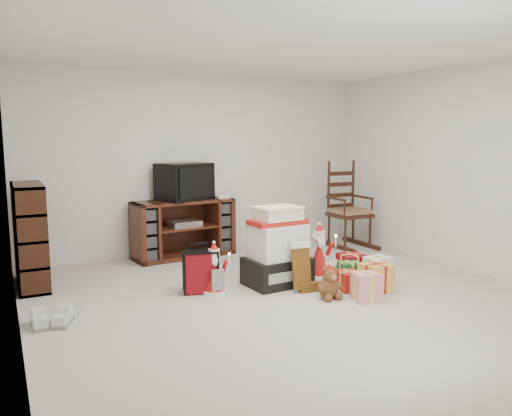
{
  "coord_description": "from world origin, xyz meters",
  "views": [
    {
      "loc": [
        -2.58,
        -4.19,
        1.62
      ],
      "look_at": [
        -0.1,
        0.6,
        0.86
      ],
      "focal_mm": 35.0,
      "sensor_mm": 36.0,
      "label": 1
    }
  ],
  "objects_px": {
    "gift_pile": "(277,251)",
    "teddy_bear": "(329,285)",
    "rocking_chair": "(347,216)",
    "gift_cluster": "(357,274)",
    "red_suitcase": "(201,271)",
    "sneaker_pair": "(51,320)",
    "tv_stand": "(184,228)",
    "santa_figurine": "(319,257)",
    "mrs_claus_figurine": "(214,274)",
    "bookshelf": "(30,237)",
    "crt_television": "(185,181)"
  },
  "relations": [
    {
      "from": "gift_pile",
      "to": "gift_cluster",
      "type": "distance_m",
      "value": 0.92
    },
    {
      "from": "santa_figurine",
      "to": "rocking_chair",
      "type": "bearing_deg",
      "value": 42.29
    },
    {
      "from": "bookshelf",
      "to": "sneaker_pair",
      "type": "distance_m",
      "value": 1.46
    },
    {
      "from": "rocking_chair",
      "to": "gift_pile",
      "type": "bearing_deg",
      "value": -145.67
    },
    {
      "from": "bookshelf",
      "to": "rocking_chair",
      "type": "bearing_deg",
      "value": 0.69
    },
    {
      "from": "gift_cluster",
      "to": "santa_figurine",
      "type": "bearing_deg",
      "value": 111.34
    },
    {
      "from": "gift_pile",
      "to": "crt_television",
      "type": "height_order",
      "value": "crt_television"
    },
    {
      "from": "bookshelf",
      "to": "red_suitcase",
      "type": "height_order",
      "value": "bookshelf"
    },
    {
      "from": "red_suitcase",
      "to": "crt_television",
      "type": "distance_m",
      "value": 1.88
    },
    {
      "from": "bookshelf",
      "to": "sneaker_pair",
      "type": "xyz_separation_m",
      "value": [
        0.07,
        -1.37,
        -0.49
      ]
    },
    {
      "from": "sneaker_pair",
      "to": "gift_cluster",
      "type": "height_order",
      "value": "gift_cluster"
    },
    {
      "from": "sneaker_pair",
      "to": "gift_cluster",
      "type": "distance_m",
      "value": 3.14
    },
    {
      "from": "tv_stand",
      "to": "sneaker_pair",
      "type": "bearing_deg",
      "value": -140.8
    },
    {
      "from": "santa_figurine",
      "to": "crt_television",
      "type": "relative_size",
      "value": 0.79
    },
    {
      "from": "red_suitcase",
      "to": "sneaker_pair",
      "type": "xyz_separation_m",
      "value": [
        -1.5,
        -0.27,
        -0.18
      ]
    },
    {
      "from": "rocking_chair",
      "to": "gift_cluster",
      "type": "relative_size",
      "value": 1.22
    },
    {
      "from": "red_suitcase",
      "to": "santa_figurine",
      "type": "xyz_separation_m",
      "value": [
        1.44,
        -0.08,
        0.01
      ]
    },
    {
      "from": "sneaker_pair",
      "to": "crt_television",
      "type": "distance_m",
      "value": 2.88
    },
    {
      "from": "rocking_chair",
      "to": "santa_figurine",
      "type": "relative_size",
      "value": 2.09
    },
    {
      "from": "tv_stand",
      "to": "gift_pile",
      "type": "relative_size",
      "value": 1.65
    },
    {
      "from": "gift_pile",
      "to": "red_suitcase",
      "type": "bearing_deg",
      "value": 167.97
    },
    {
      "from": "tv_stand",
      "to": "sneaker_pair",
      "type": "relative_size",
      "value": 3.78
    },
    {
      "from": "gift_pile",
      "to": "teddy_bear",
      "type": "height_order",
      "value": "gift_pile"
    },
    {
      "from": "tv_stand",
      "to": "gift_pile",
      "type": "height_order",
      "value": "gift_pile"
    },
    {
      "from": "tv_stand",
      "to": "mrs_claus_figurine",
      "type": "xyz_separation_m",
      "value": [
        -0.26,
        -1.7,
        -0.18
      ]
    },
    {
      "from": "tv_stand",
      "to": "red_suitcase",
      "type": "xyz_separation_m",
      "value": [
        -0.38,
        -1.62,
        -0.16
      ]
    },
    {
      "from": "bookshelf",
      "to": "sneaker_pair",
      "type": "height_order",
      "value": "bookshelf"
    },
    {
      "from": "rocking_chair",
      "to": "santa_figurine",
      "type": "height_order",
      "value": "rocking_chair"
    },
    {
      "from": "red_suitcase",
      "to": "gift_pile",
      "type": "bearing_deg",
      "value": 7.86
    },
    {
      "from": "bookshelf",
      "to": "santa_figurine",
      "type": "xyz_separation_m",
      "value": [
        3.01,
        -1.17,
        -0.3
      ]
    },
    {
      "from": "rocking_chair",
      "to": "teddy_bear",
      "type": "xyz_separation_m",
      "value": [
        -1.71,
        -1.92,
        -0.31
      ]
    },
    {
      "from": "bookshelf",
      "to": "santa_figurine",
      "type": "distance_m",
      "value": 3.24
    },
    {
      "from": "santa_figurine",
      "to": "bookshelf",
      "type": "bearing_deg",
      "value": 158.65
    },
    {
      "from": "bookshelf",
      "to": "teddy_bear",
      "type": "relative_size",
      "value": 3.48
    },
    {
      "from": "rocking_chair",
      "to": "crt_television",
      "type": "bearing_deg",
      "value": 169.32
    },
    {
      "from": "teddy_bear",
      "to": "tv_stand",
      "type": "bearing_deg",
      "value": 106.34
    },
    {
      "from": "gift_pile",
      "to": "crt_television",
      "type": "distance_m",
      "value": 1.93
    },
    {
      "from": "santa_figurine",
      "to": "mrs_claus_figurine",
      "type": "distance_m",
      "value": 1.32
    },
    {
      "from": "bookshelf",
      "to": "teddy_bear",
      "type": "bearing_deg",
      "value": -35.26
    },
    {
      "from": "teddy_bear",
      "to": "mrs_claus_figurine",
      "type": "bearing_deg",
      "value": 143.91
    },
    {
      "from": "bookshelf",
      "to": "gift_cluster",
      "type": "bearing_deg",
      "value": -27.34
    },
    {
      "from": "mrs_claus_figurine",
      "to": "rocking_chair",
      "type": "bearing_deg",
      "value": 24.62
    },
    {
      "from": "bookshelf",
      "to": "gift_pile",
      "type": "bearing_deg",
      "value": -26.53
    },
    {
      "from": "rocking_chair",
      "to": "gift_cluster",
      "type": "distance_m",
      "value": 2.09
    },
    {
      "from": "bookshelf",
      "to": "crt_television",
      "type": "bearing_deg",
      "value": 15.52
    },
    {
      "from": "mrs_claus_figurine",
      "to": "sneaker_pair",
      "type": "xyz_separation_m",
      "value": [
        -1.62,
        -0.2,
        -0.16
      ]
    },
    {
      "from": "teddy_bear",
      "to": "mrs_claus_figurine",
      "type": "distance_m",
      "value": 1.19
    },
    {
      "from": "bookshelf",
      "to": "rocking_chair",
      "type": "distance_m",
      "value": 4.36
    },
    {
      "from": "sneaker_pair",
      "to": "gift_cluster",
      "type": "relative_size",
      "value": 0.34
    },
    {
      "from": "gift_cluster",
      "to": "crt_television",
      "type": "bearing_deg",
      "value": 118.88
    }
  ]
}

